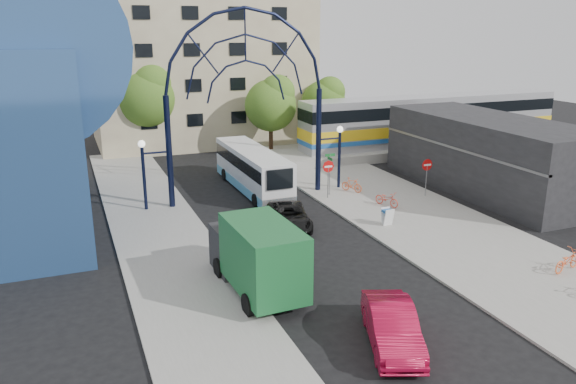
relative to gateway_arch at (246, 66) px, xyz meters
name	(u,v)px	position (x,y,z in m)	size (l,w,h in m)	color
ground	(348,287)	(0.00, -14.00, -8.56)	(120.00, 120.00, 0.00)	black
sidewalk_east	(444,232)	(8.00, -10.00, -8.50)	(8.00, 56.00, 0.12)	gray
plaza_west	(173,257)	(-6.50, -8.00, -8.50)	(5.00, 50.00, 0.12)	gray
gateway_arch	(246,66)	(0.00, 0.00, 0.00)	(13.64, 0.44, 12.10)	black
stop_sign	(328,170)	(4.80, -2.00, -6.56)	(0.80, 0.07, 2.50)	slate
do_not_enter_sign	(427,168)	(11.00, -4.00, -6.58)	(0.76, 0.07, 2.48)	slate
street_name_sign	(330,165)	(5.20, -1.40, -6.43)	(0.70, 0.70, 2.80)	slate
sandwich_board	(387,215)	(5.60, -8.02, -7.81)	(0.55, 0.61, 0.99)	white
commercial_block_east	(489,154)	(16.00, -4.00, -6.06)	(6.00, 16.00, 5.00)	black
apartment_block	(200,68)	(2.00, 20.97, -1.55)	(20.00, 12.10, 14.00)	tan
train_platform	(430,147)	(20.00, 8.00, -8.16)	(32.00, 5.00, 0.80)	gray
train_car	(432,119)	(20.00, 8.00, -5.66)	(25.10, 3.05, 4.20)	#B7B7BC
tree_north_a	(272,102)	(6.12, 11.93, -3.95)	(4.48, 4.48, 7.00)	#382314
tree_north_b	(147,95)	(-3.88, 15.93, -3.29)	(5.12, 5.12, 8.00)	#382314
tree_north_c	(325,100)	(12.12, 13.93, -4.28)	(4.16, 4.16, 6.50)	#382314
city_bus	(252,169)	(0.97, 2.04, -7.07)	(2.52, 10.38, 2.84)	silver
green_truck	(256,255)	(-3.79, -12.73, -6.94)	(2.69, 6.49, 3.23)	black
black_suv	(289,216)	(0.44, -6.00, -7.91)	(2.16, 4.68, 1.30)	black
red_sedan	(392,326)	(-0.75, -18.67, -7.81)	(1.58, 4.54, 1.50)	#A20A2C
bike_near_a	(387,199)	(7.45, -4.97, -7.98)	(0.61, 1.75, 0.92)	#E03F2C
bike_near_b	(352,185)	(6.92, -1.33, -7.96)	(0.45, 1.58, 0.95)	orange
bike_far_a	(567,261)	(9.97, -16.44, -7.94)	(0.66, 1.90, 1.00)	orange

